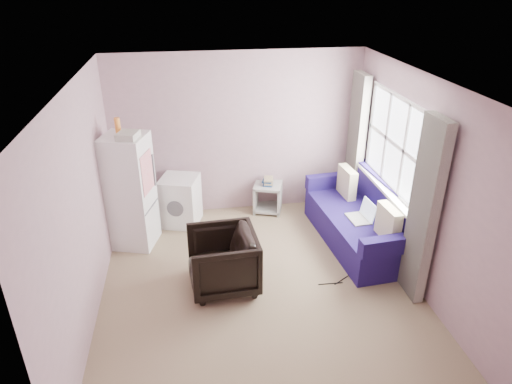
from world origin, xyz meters
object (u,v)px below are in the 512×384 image
at_px(washing_machine, 180,200).
at_px(sofa, 364,221).
at_px(fridge, 130,191).
at_px(armchair, 223,258).
at_px(side_table, 268,195).

xyz_separation_m(washing_machine, sofa, (2.55, -0.94, -0.06)).
relative_size(fridge, washing_machine, 2.43).
relative_size(armchair, sofa, 0.38).
distance_m(armchair, side_table, 2.04).
bearing_deg(sofa, side_table, 131.39).
bearing_deg(armchair, fridge, -139.36).
bearing_deg(washing_machine, side_table, 24.27).
relative_size(side_table, sofa, 0.27).
distance_m(armchair, sofa, 2.18).
relative_size(armchair, side_table, 1.41).
bearing_deg(armchair, side_table, 151.11).
distance_m(washing_machine, side_table, 1.39).
bearing_deg(fridge, armchair, -29.89).
bearing_deg(washing_machine, armchair, -56.58).
xyz_separation_m(fridge, side_table, (2.02, 0.65, -0.54)).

